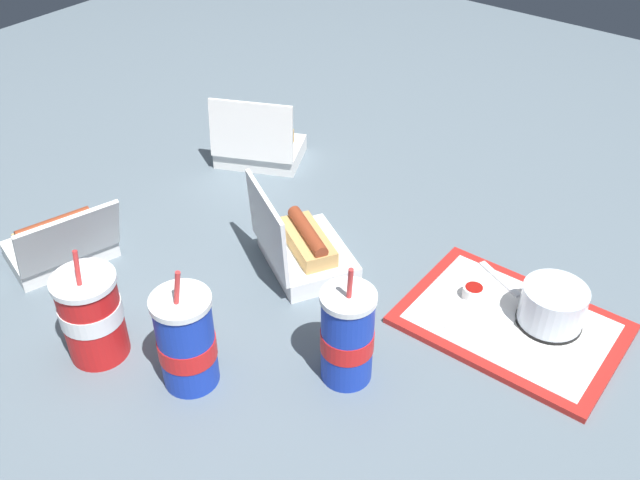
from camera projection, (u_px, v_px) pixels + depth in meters
ground_plane at (297, 268)px, 1.39m from camera, size 3.20×3.20×0.00m
food_tray at (511, 324)px, 1.26m from camera, size 0.37×0.26×0.01m
cake_container at (552, 307)px, 1.23m from camera, size 0.11×0.11×0.08m
ketchup_cup at (473, 292)px, 1.30m from camera, size 0.04×0.04×0.02m
napkin_stack at (482, 321)px, 1.25m from camera, size 0.11×0.11×0.00m
plastic_fork at (500, 279)px, 1.34m from camera, size 0.10×0.06×0.00m
clamshell_hotdog_right at (259, 145)px, 1.69m from camera, size 0.24×0.22×0.18m
clamshell_hotdog_front at (303, 249)px, 1.37m from camera, size 0.25×0.23×0.18m
clamshell_hotdog_corner at (61, 244)px, 1.39m from camera, size 0.23×0.24×0.16m
soda_cup_right at (92, 315)px, 1.16m from camera, size 0.10×0.10×0.22m
soda_cup_front at (347, 336)px, 1.12m from camera, size 0.09×0.09×0.23m
soda_cup_left at (186, 341)px, 1.11m from camera, size 0.10×0.10×0.23m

